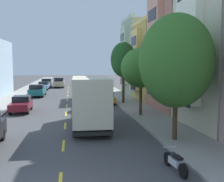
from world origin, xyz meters
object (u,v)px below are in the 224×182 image
Objects in this scene: street_tree_second at (141,68)px; parked_pickup_teal at (37,91)px; parked_sedan_sky at (44,86)px; parked_suv_red at (92,83)px; street_tree_nearest at (176,61)px; street_tree_third at (123,60)px; moving_champagne_sedan at (59,82)px; parked_wagon_orange at (105,97)px; parked_pickup_silver at (47,83)px; parked_hatchback_burgundy at (21,104)px; delivery_box_truck at (90,100)px; parked_motorcycle at (175,162)px.

parked_pickup_teal is (-10.61, 16.99, -3.38)m from street_tree_second.
parked_suv_red is (8.74, 0.96, 0.24)m from parked_sedan_sky.
street_tree_nearest is 1.36× the size of parked_pickup_teal.
street_tree_third is 1.44× the size of moving_champagne_sedan.
street_tree_third is at bearing 90.00° from street_tree_nearest.
moving_champagne_sedan is at bearing 104.33° from street_tree_second.
parked_sedan_sky is at bearing 111.36° from street_tree_second.
parked_suv_red is at bearing 89.77° from parked_wagon_orange.
street_tree_nearest is 1.25× the size of street_tree_second.
parked_pickup_silver reaches higher than parked_hatchback_burgundy.
parked_sedan_sky is 5.27m from moving_champagne_sedan.
delivery_box_truck is (-4.61, -11.50, -2.99)m from street_tree_third.
street_tree_third reaches higher than delivery_box_truck.
street_tree_third is 1.30× the size of parked_pickup_teal.
parked_sedan_sky is 0.94× the size of parked_suv_red.
parked_hatchback_burgundy is 23.50m from parked_sedan_sky.
delivery_box_truck is at bearing 136.99° from street_tree_nearest.
parked_motorcycle is at bearing -61.00° from parked_hatchback_burgundy.
delivery_box_truck is at bearing -111.82° from street_tree_third.
parked_suv_red is at bearing 70.60° from parked_hatchback_burgundy.
parked_wagon_orange is at bearing 171.72° from street_tree_third.
parked_sedan_sky is at bearing 118.75° from street_tree_third.
parked_suv_red is at bearing 6.27° from parked_sedan_sky.
delivery_box_truck is 1.69× the size of parked_sedan_sky.
moving_champagne_sedan is at bearing -25.30° from parked_pickup_silver.
moving_champagne_sedan is at bearing 85.07° from parked_hatchback_burgundy.
street_tree_second reaches higher than parked_sedan_sky.
street_tree_nearest reaches higher than parked_pickup_silver.
delivery_box_truck is 32.18m from parked_suv_red.
parked_pickup_teal is (0.04, -16.28, 0.00)m from parked_pickup_silver.
street_tree_second is (0.00, 7.90, -0.48)m from street_tree_nearest.
street_tree_second is 1.09× the size of parked_pickup_teal.
parked_suv_red is at bearing -29.09° from parked_pickup_silver.
parked_pickup_silver reaches higher than parked_motorcycle.
street_tree_third is at bearing 85.30° from parked_motorcycle.
street_tree_third reaches higher than street_tree_second.
moving_champagne_sedan is at bearing 61.05° from parked_sedan_sky.
parked_pickup_teal reaches higher than parked_wagon_orange.
parked_suv_red reaches higher than parked_wagon_orange.
delivery_box_truck is 1.58× the size of parked_suv_red.
parked_pickup_silver is (-10.66, 41.17, -3.86)m from street_tree_nearest.
moving_champagne_sedan is at bearing 98.41° from parked_motorcycle.
parked_sedan_sky is 8.80m from parked_suv_red.
parked_hatchback_burgundy is at bearing 131.77° from street_tree_nearest.
street_tree_third is at bearing -8.28° from parked_wagon_orange.
parked_pickup_silver is at bearing 101.20° from parked_motorcycle.
parked_hatchback_burgundy is at bearing -94.93° from moving_champagne_sedan.
street_tree_second is 7.94m from street_tree_third.
delivery_box_truck reaches higher than parked_suv_red.
parked_hatchback_burgundy is 28.22m from moving_champagne_sedan.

